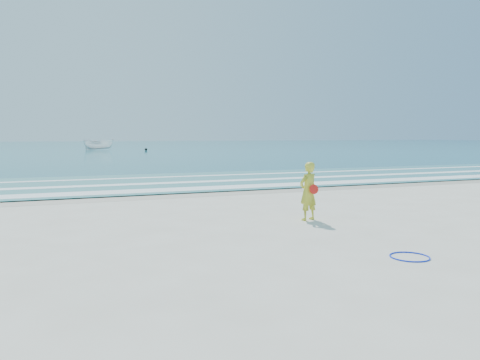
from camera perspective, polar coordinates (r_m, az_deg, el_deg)
name	(u,v)px	position (r m, az deg, el deg)	size (l,w,h in m)	color
ground	(301,237)	(11.13, 7.44, -6.96)	(400.00, 400.00, 0.00)	silver
wet_sand	(193,194)	(19.36, -5.77, -1.65)	(400.00, 2.40, 0.00)	#B2A893
ocean	(76,146)	(114.60, -19.39, 3.93)	(400.00, 190.00, 0.04)	#19727F
shallow	(165,182)	(24.17, -9.10, -0.19)	(400.00, 10.00, 0.01)	#59B7AD
foam_near	(184,189)	(20.60, -6.79, -1.10)	(400.00, 1.40, 0.01)	white
foam_mid	(169,183)	(23.39, -8.66, -0.34)	(400.00, 0.90, 0.01)	white
foam_far	(155,177)	(26.60, -10.30, 0.32)	(400.00, 0.60, 0.01)	white
hoop	(410,257)	(9.85, 19.98, -8.79)	(0.77, 0.77, 0.03)	#0C2AE0
boat	(99,144)	(80.31, -16.84, 4.19)	(1.84, 4.88, 1.89)	white
buoy	(146,149)	(74.65, -11.39, 3.68)	(0.42, 0.42, 0.42)	black
woman	(308,191)	(13.27, 8.31, -1.36)	(0.69, 0.54, 1.65)	gold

